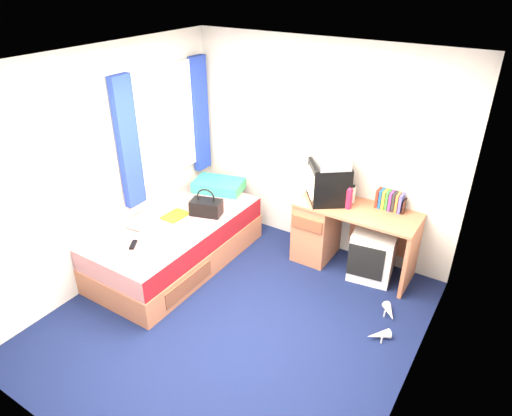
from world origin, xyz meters
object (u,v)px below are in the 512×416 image
Objects in this scene: aerosol_can at (353,195)px; remote_control at (133,245)px; towel at (181,236)px; bed at (177,242)px; picture_frame at (404,206)px; magazine at (175,216)px; desk at (332,229)px; colour_swatch_fan at (145,251)px; white_heels at (384,323)px; pink_water_bottle at (349,199)px; water_bottle at (135,227)px; vcr at (331,160)px; pillow at (219,185)px; handbag at (206,207)px; crt_tv at (328,182)px; storage_cube at (373,254)px.

remote_control is (-1.63, -1.68, -0.29)m from aerosol_can.
bed is at bearing 141.44° from towel.
picture_frame is 0.50× the size of magazine.
bed is 1.54× the size of desk.
towel reaches higher than magazine.
colour_swatch_fan is 0.37× the size of white_heels.
towel is 0.51× the size of white_heels.
pink_water_bottle is 2.28m from water_bottle.
colour_swatch_fan is at bearing -130.61° from aerosol_can.
aerosol_can reaches higher than remote_control.
vcr reaches higher than picture_frame.
vcr reaches higher than pillow.
pink_water_bottle is at bearing -17.46° from desk.
pillow is 3.22× the size of aerosol_can.
towel reaches higher than water_bottle.
bed is 9.26× the size of pink_water_bottle.
picture_frame is at bearing 32.68° from water_bottle.
picture_frame reaches higher than handbag.
vcr is 2.21m from remote_control.
vcr is 1.47m from handbag.
white_heels is (0.21, -0.92, -0.78)m from picture_frame.
bed is at bearing -173.96° from white_heels.
handbag is 1.75× the size of colour_swatch_fan.
aerosol_can is 2.36m from water_bottle.
picture_frame reaches higher than colour_swatch_fan.
crt_tv is 1.66m from towel.
white_heels is at bearing 16.54° from crt_tv.
bed is at bearing -85.92° from pillow.
storage_cube is at bearing 49.76° from crt_tv.
towel reaches higher than white_heels.
picture_frame is (2.14, 1.17, 0.55)m from bed.
bed is 2.37m from white_heels.
desk is at bearing 34.93° from bed.
storage_cube is 2.51× the size of colour_swatch_fan.
magazine is 1.40× the size of water_bottle.
pink_water_bottle is 0.15m from aerosol_can.
towel is at bearing 14.13° from remote_control.
white_heels is at bearing -69.20° from storage_cube.
vcr is 1.74m from towel.
aerosol_can is (-0.01, 0.15, -0.02)m from pink_water_bottle.
crt_tv is at bearing 179.24° from desk.
colour_swatch_fan is 2.40m from white_heels.
remote_control is at bearing -150.38° from storage_cube.
storage_cube is at bearing -4.35° from desk.
magazine is at bearing -149.00° from desk.
storage_cube is at bearing -21.04° from aerosol_can.
remote_control reaches higher than bed.
picture_frame is at bearing 7.98° from aerosol_can.
desk is 1.24m from white_heels.
aerosol_can reaches higher than storage_cube.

